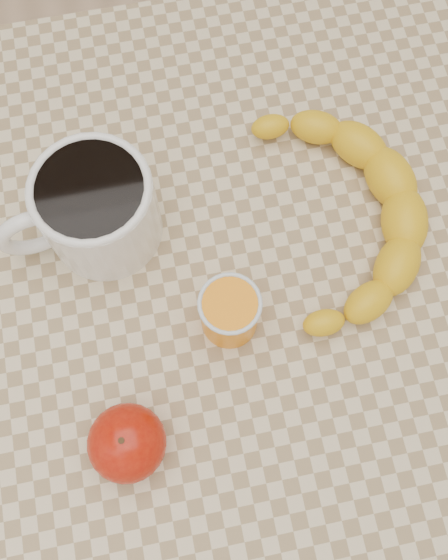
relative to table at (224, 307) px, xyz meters
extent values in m
plane|color=tan|center=(0.00, 0.00, -0.66)|extent=(3.00, 3.00, 0.00)
cube|color=beige|center=(0.00, 0.00, 0.07)|extent=(0.80, 0.80, 0.04)
cube|color=#93744B|center=(0.00, 0.00, 0.02)|extent=(0.74, 0.74, 0.06)
cylinder|color=#93744B|center=(-0.35, 0.35, -0.31)|extent=(0.05, 0.05, 0.71)
cylinder|color=#93744B|center=(0.35, 0.35, -0.31)|extent=(0.05, 0.05, 0.71)
cylinder|color=white|center=(-0.12, 0.09, 0.14)|extent=(0.15, 0.15, 0.10)
cylinder|color=black|center=(-0.12, 0.09, 0.18)|extent=(0.11, 0.11, 0.01)
torus|color=white|center=(-0.12, 0.09, 0.19)|extent=(0.13, 0.13, 0.01)
torus|color=white|center=(-0.19, 0.08, 0.14)|extent=(0.08, 0.03, 0.08)
cylinder|color=orange|center=(0.00, -0.04, 0.12)|extent=(0.06, 0.06, 0.07)
torus|color=silver|center=(0.00, -0.04, 0.16)|extent=(0.06, 0.06, 0.00)
ellipsoid|color=#990D05|center=(-0.13, -0.15, 0.12)|extent=(0.09, 0.09, 0.07)
cylinder|color=#382311|center=(-0.13, -0.15, 0.15)|extent=(0.01, 0.01, 0.01)
camera|label=1|loc=(-0.04, -0.20, 0.74)|focal=40.00mm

